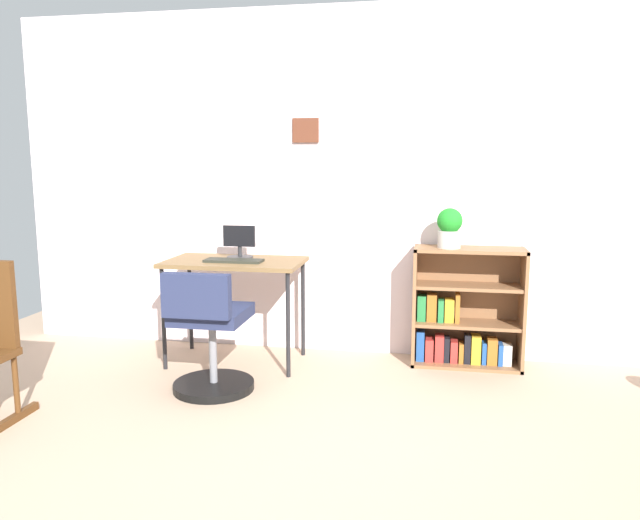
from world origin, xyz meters
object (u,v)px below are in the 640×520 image
Objects in this scene: desk at (235,269)px; office_chair at (210,338)px; keyboard at (234,261)px; monitor at (240,243)px; bookshelf_low at (464,314)px; potted_plant_on_shelf at (450,227)px.

office_chair is (0.03, -0.61, -0.33)m from desk.
office_chair is at bearing -89.04° from keyboard.
desk is at bearing 104.44° from keyboard.
monitor is at bearing 91.62° from office_chair.
monitor is at bearing -174.14° from bookshelf_low.
potted_plant_on_shelf is at bearing 29.07° from office_chair.
desk is 3.48× the size of potted_plant_on_shelf.
potted_plant_on_shelf is at bearing 4.43° from monitor.
desk is 2.39× the size of keyboard.
bookshelf_low is (1.63, 0.17, -0.49)m from monitor.
bookshelf_low is at bearing 5.86° from monitor.
office_chair is 1.83m from bookshelf_low.
monitor is 0.85× the size of potted_plant_on_shelf.
office_chair reaches higher than keyboard.
office_chair is at bearing -150.93° from potted_plant_on_shelf.
keyboard is 1.54m from potted_plant_on_shelf.
potted_plant_on_shelf is (1.49, 0.29, 0.23)m from keyboard.
monitor is 1.51m from potted_plant_on_shelf.
office_chair is (0.01, -0.53, -0.41)m from keyboard.
bookshelf_low reaches higher than keyboard.
monitor is at bearing 93.65° from keyboard.
monitor is at bearing -175.57° from potted_plant_on_shelf.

